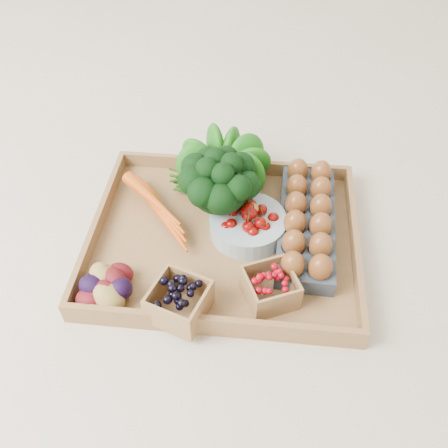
# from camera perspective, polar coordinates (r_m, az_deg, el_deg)

# --- Properties ---
(ground) EXTENTS (4.00, 4.00, 0.00)m
(ground) POSITION_cam_1_polar(r_m,az_deg,el_deg) (1.06, -0.00, -2.23)
(ground) COLOR beige
(ground) RESTS_ON ground
(tray) EXTENTS (0.55, 0.45, 0.01)m
(tray) POSITION_cam_1_polar(r_m,az_deg,el_deg) (1.06, -0.00, -1.96)
(tray) COLOR olive
(tray) RESTS_ON ground
(carrots) EXTENTS (0.20, 0.14, 0.05)m
(carrots) POSITION_cam_1_polar(r_m,az_deg,el_deg) (1.09, -7.44, 1.83)
(carrots) COLOR #C74A0E
(carrots) RESTS_ON tray
(lettuce) EXTENTS (0.13, 0.13, 0.13)m
(lettuce) POSITION_cam_1_polar(r_m,az_deg,el_deg) (1.13, -0.11, 7.23)
(lettuce) COLOR #0E500C
(lettuce) RESTS_ON tray
(broccoli) EXTENTS (0.16, 0.16, 0.13)m
(broccoli) POSITION_cam_1_polar(r_m,az_deg,el_deg) (1.04, -0.53, 2.89)
(broccoli) COLOR black
(broccoli) RESTS_ON tray
(cherry_bowl) EXTENTS (0.16, 0.16, 0.04)m
(cherry_bowl) POSITION_cam_1_polar(r_m,az_deg,el_deg) (1.05, 2.74, -0.11)
(cherry_bowl) COLOR #8C9EA5
(cherry_bowl) RESTS_ON tray
(egg_carton) EXTENTS (0.13, 0.33, 0.04)m
(egg_carton) POSITION_cam_1_polar(r_m,az_deg,el_deg) (1.06, 9.36, -0.16)
(egg_carton) COLOR #343A42
(egg_carton) RESTS_ON tray
(potatoes) EXTENTS (0.14, 0.14, 0.08)m
(potatoes) POSITION_cam_1_polar(r_m,az_deg,el_deg) (0.96, -13.66, -6.45)
(potatoes) COLOR #470B0F
(potatoes) RESTS_ON tray
(punnet_blackberry) EXTENTS (0.12, 0.12, 0.07)m
(punnet_blackberry) POSITION_cam_1_polar(r_m,az_deg,el_deg) (0.91, -5.15, -8.81)
(punnet_blackberry) COLOR black
(punnet_blackberry) RESTS_ON tray
(punnet_raspberry) EXTENTS (0.12, 0.12, 0.06)m
(punnet_raspberry) POSITION_cam_1_polar(r_m,az_deg,el_deg) (0.94, 5.31, -7.22)
(punnet_raspberry) COLOR maroon
(punnet_raspberry) RESTS_ON tray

